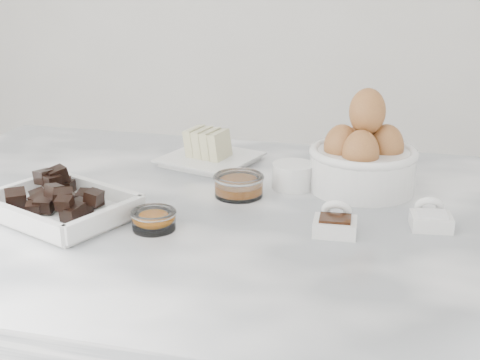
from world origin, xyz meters
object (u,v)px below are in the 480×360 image
honey_bowl (239,185)px  salt_spoon (431,217)px  zest_bowl (154,219)px  butter_plate (209,152)px  egg_bowl (363,158)px  chocolate_dish (60,202)px  sugar_ramekin (293,175)px  vanilla_spoon (335,222)px

honey_bowl → salt_spoon: bearing=-10.3°
zest_bowl → salt_spoon: (0.39, 0.11, -0.00)m
butter_plate → salt_spoon: (0.41, -0.22, -0.01)m
honey_bowl → zest_bowl: size_ratio=1.25×
egg_bowl → chocolate_dish: bearing=-151.4°
butter_plate → honey_bowl: 0.19m
sugar_ramekin → honey_bowl: sugar_ramekin is taller
sugar_ramekin → honey_bowl: (-0.08, -0.06, -0.00)m
butter_plate → sugar_ramekin: butter_plate is taller
butter_plate → sugar_ramekin: (0.18, -0.10, 0.00)m
chocolate_dish → zest_bowl: bearing=-4.2°
sugar_ramekin → egg_bowl: (0.11, 0.02, 0.03)m
zest_bowl → chocolate_dish: bearing=175.8°
sugar_ramekin → honey_bowl: bearing=-142.2°
chocolate_dish → sugar_ramekin: 0.39m
butter_plate → salt_spoon: butter_plate is taller
chocolate_dish → salt_spoon: (0.55, 0.10, -0.01)m
sugar_ramekin → salt_spoon: salt_spoon is taller
chocolate_dish → egg_bowl: bearing=28.6°
butter_plate → egg_bowl: (0.30, -0.08, 0.03)m
salt_spoon → chocolate_dish: bearing=-169.6°
egg_bowl → salt_spoon: (0.11, -0.14, -0.04)m
chocolate_dish → honey_bowl: size_ratio=3.06×
egg_bowl → vanilla_spoon: 0.20m
butter_plate → egg_bowl: bearing=-14.7°
sugar_ramekin → egg_bowl: bearing=9.9°
egg_bowl → salt_spoon: bearing=-50.9°
butter_plate → zest_bowl: size_ratio=2.94×
honey_bowl → chocolate_dish: bearing=-147.1°
chocolate_dish → salt_spoon: size_ratio=3.37×
chocolate_dish → salt_spoon: 0.56m
sugar_ramekin → honey_bowl: size_ratio=0.85×
honey_bowl → salt_spoon: (0.31, -0.06, -0.00)m
zest_bowl → vanilla_spoon: 0.26m
butter_plate → egg_bowl: size_ratio=1.09×
zest_bowl → egg_bowl: bearing=41.8°
butter_plate → salt_spoon: size_ratio=2.59×
chocolate_dish → egg_bowl: (0.44, 0.24, 0.03)m
chocolate_dish → zest_bowl: chocolate_dish is taller
egg_bowl → honey_bowl: (-0.19, -0.08, -0.04)m
honey_bowl → zest_bowl: 0.19m
sugar_ramekin → egg_bowl: 0.12m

